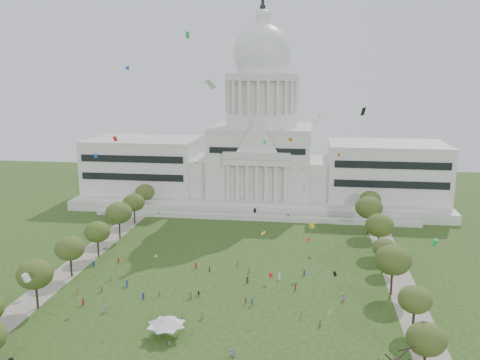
% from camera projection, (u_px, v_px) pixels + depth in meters
% --- Properties ---
extents(ground, '(400.00, 400.00, 0.00)m').
position_uv_depth(ground, '(214.00, 314.00, 123.16)').
color(ground, '#254215').
rests_on(ground, ground).
extents(capitol, '(160.00, 64.50, 91.30)m').
position_uv_depth(capitol, '(261.00, 153.00, 228.68)').
color(capitol, beige).
rests_on(capitol, ground).
extents(path_left, '(8.00, 160.00, 0.04)m').
position_uv_depth(path_left, '(82.00, 260.00, 158.82)').
color(path_left, gray).
rests_on(path_left, ground).
extents(path_right, '(8.00, 160.00, 0.04)m').
position_uv_depth(path_right, '(398.00, 277.00, 145.64)').
color(path_right, gray).
rests_on(path_right, ground).
extents(row_tree_r_0, '(7.67, 7.67, 10.91)m').
position_uv_depth(row_tree_r_0, '(426.00, 339.00, 96.42)').
color(row_tree_r_0, black).
rests_on(row_tree_r_0, ground).
extents(row_tree_l_1, '(8.86, 8.86, 12.59)m').
position_uv_depth(row_tree_l_1, '(35.00, 274.00, 124.50)').
color(row_tree_l_1, black).
rests_on(row_tree_l_1, ground).
extents(row_tree_r_1, '(7.58, 7.58, 10.78)m').
position_uv_depth(row_tree_r_1, '(415.00, 300.00, 113.55)').
color(row_tree_r_1, black).
rests_on(row_tree_r_1, ground).
extents(row_tree_l_2, '(8.42, 8.42, 11.97)m').
position_uv_depth(row_tree_l_2, '(70.00, 248.00, 144.37)').
color(row_tree_l_2, black).
rests_on(row_tree_l_2, ground).
extents(row_tree_r_2, '(9.55, 9.55, 13.58)m').
position_uv_depth(row_tree_r_2, '(393.00, 260.00, 132.02)').
color(row_tree_r_2, black).
rests_on(row_tree_r_2, ground).
extents(row_tree_l_3, '(8.12, 8.12, 11.55)m').
position_uv_depth(row_tree_l_3, '(97.00, 232.00, 160.40)').
color(row_tree_l_3, black).
rests_on(row_tree_l_3, ground).
extents(row_tree_r_3, '(7.01, 7.01, 9.98)m').
position_uv_depth(row_tree_r_3, '(384.00, 248.00, 149.04)').
color(row_tree_r_3, black).
rests_on(row_tree_r_3, ground).
extents(row_tree_l_4, '(9.29, 9.29, 13.21)m').
position_uv_depth(row_tree_l_4, '(119.00, 213.00, 178.09)').
color(row_tree_l_4, black).
rests_on(row_tree_l_4, ground).
extents(row_tree_r_4, '(9.19, 9.19, 13.06)m').
position_uv_depth(row_tree_r_4, '(379.00, 225.00, 163.61)').
color(row_tree_r_4, black).
rests_on(row_tree_r_4, ground).
extents(row_tree_l_5, '(8.33, 8.33, 11.85)m').
position_uv_depth(row_tree_l_5, '(134.00, 202.00, 196.46)').
color(row_tree_l_5, black).
rests_on(row_tree_l_5, ground).
extents(row_tree_r_5, '(9.82, 9.82, 13.96)m').
position_uv_depth(row_tree_r_5, '(369.00, 207.00, 183.19)').
color(row_tree_r_5, black).
rests_on(row_tree_r_5, ground).
extents(row_tree_l_6, '(8.19, 8.19, 11.64)m').
position_uv_depth(row_tree_l_6, '(145.00, 192.00, 214.29)').
color(row_tree_l_6, black).
rests_on(row_tree_l_6, ground).
extents(row_tree_r_6, '(8.42, 8.42, 11.97)m').
position_uv_depth(row_tree_r_6, '(370.00, 200.00, 200.52)').
color(row_tree_r_6, black).
rests_on(row_tree_r_6, ground).
extents(big_bare_tree, '(6.00, 5.00, 12.80)m').
position_uv_depth(big_bare_tree, '(396.00, 356.00, 89.03)').
color(big_bare_tree, black).
rests_on(big_bare_tree, ground).
extents(event_tent, '(10.31, 10.31, 4.98)m').
position_uv_depth(event_tent, '(166.00, 320.00, 111.99)').
color(event_tent, '#4C4C4C').
rests_on(event_tent, ground).
extents(person_0, '(1.13, 0.96, 1.96)m').
position_uv_depth(person_0, '(343.00, 298.00, 130.07)').
color(person_0, '#994C8C').
rests_on(person_0, ground).
extents(person_2, '(0.96, 0.82, 1.70)m').
position_uv_depth(person_2, '(296.00, 288.00, 136.40)').
color(person_2, '#B21E1E').
rests_on(person_2, ground).
extents(person_3, '(1.15, 1.40, 1.92)m').
position_uv_depth(person_3, '(252.00, 302.00, 127.43)').
color(person_3, navy).
rests_on(person_3, ground).
extents(person_4, '(0.63, 1.03, 1.68)m').
position_uv_depth(person_4, '(246.00, 300.00, 128.67)').
color(person_4, '#B21E1E').
rests_on(person_4, ground).
extents(person_5, '(1.48, 1.26, 1.53)m').
position_uv_depth(person_5, '(199.00, 293.00, 133.05)').
color(person_5, '#26262B').
rests_on(person_5, ground).
extents(person_6, '(0.67, 0.91, 1.70)m').
position_uv_depth(person_6, '(234.00, 353.00, 104.42)').
color(person_6, '#994C8C').
rests_on(person_6, ground).
extents(person_7, '(0.64, 0.53, 1.52)m').
position_uv_depth(person_7, '(169.00, 344.00, 108.08)').
color(person_7, '#994C8C').
rests_on(person_7, ground).
extents(person_8, '(0.83, 0.74, 1.45)m').
position_uv_depth(person_8, '(159.00, 294.00, 132.74)').
color(person_8, '#994C8C').
rests_on(person_8, ground).
extents(person_9, '(0.87, 1.23, 1.72)m').
position_uv_depth(person_9, '(302.00, 314.00, 121.52)').
color(person_9, olive).
rests_on(person_9, ground).
extents(person_10, '(0.49, 0.84, 1.40)m').
position_uv_depth(person_10, '(256.00, 293.00, 133.38)').
color(person_10, silver).
rests_on(person_10, ground).
extents(person_11, '(1.41, 0.69, 1.47)m').
position_uv_depth(person_11, '(232.00, 352.00, 104.97)').
color(person_11, silver).
rests_on(person_11, ground).
extents(distant_crowd, '(67.91, 39.41, 1.95)m').
position_uv_depth(distant_crowd, '(174.00, 285.00, 138.10)').
color(distant_crowd, olive).
rests_on(distant_crowd, ground).
extents(kite_swarm, '(96.93, 106.89, 65.32)m').
position_uv_depth(kite_swarm, '(216.00, 198.00, 126.40)').
color(kite_swarm, yellow).
rests_on(kite_swarm, ground).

